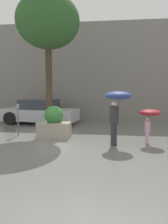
{
  "coord_description": "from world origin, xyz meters",
  "views": [
    {
      "loc": [
        1.9,
        -7.17,
        2.04
      ],
      "look_at": [
        0.81,
        1.6,
        1.05
      ],
      "focal_mm": 35.0,
      "sensor_mm": 36.0,
      "label": 1
    }
  ],
  "objects_px": {
    "planter_box": "(54,123)",
    "person_child": "(150,115)",
    "street_tree": "(48,23)",
    "parked_car_near": "(39,112)",
    "parking_meter": "(18,113)",
    "person_adult": "(117,103)"
  },
  "relations": [
    {
      "from": "person_adult",
      "to": "street_tree",
      "type": "height_order",
      "value": "street_tree"
    },
    {
      "from": "planter_box",
      "to": "person_adult",
      "type": "height_order",
      "value": "person_adult"
    },
    {
      "from": "parking_meter",
      "to": "planter_box",
      "type": "bearing_deg",
      "value": -7.41
    },
    {
      "from": "planter_box",
      "to": "person_adult",
      "type": "relative_size",
      "value": 0.7
    },
    {
      "from": "person_child",
      "to": "parked_car_near",
      "type": "relative_size",
      "value": 0.28
    },
    {
      "from": "planter_box",
      "to": "street_tree",
      "type": "distance_m",
      "value": 4.47
    },
    {
      "from": "street_tree",
      "to": "parking_meter",
      "type": "xyz_separation_m",
      "value": [
        -1.11,
        -0.94,
        -3.93
      ]
    },
    {
      "from": "planter_box",
      "to": "parked_car_near",
      "type": "height_order",
      "value": "parked_car_near"
    },
    {
      "from": "person_adult",
      "to": "person_child",
      "type": "relative_size",
      "value": 1.51
    },
    {
      "from": "parking_meter",
      "to": "person_adult",
      "type": "bearing_deg",
      "value": -14.51
    },
    {
      "from": "planter_box",
      "to": "street_tree",
      "type": "xyz_separation_m",
      "value": [
        -0.51,
        1.15,
        4.29
      ]
    },
    {
      "from": "person_child",
      "to": "street_tree",
      "type": "height_order",
      "value": "street_tree"
    },
    {
      "from": "person_adult",
      "to": "planter_box",
      "type": "bearing_deg",
      "value": 148.37
    },
    {
      "from": "person_adult",
      "to": "parked_car_near",
      "type": "xyz_separation_m",
      "value": [
        -4.27,
        4.28,
        -0.86
      ]
    },
    {
      "from": "planter_box",
      "to": "parking_meter",
      "type": "distance_m",
      "value": 1.67
    },
    {
      "from": "person_child",
      "to": "parking_meter",
      "type": "bearing_deg",
      "value": 150.25
    },
    {
      "from": "planter_box",
      "to": "person_child",
      "type": "relative_size",
      "value": 1.06
    },
    {
      "from": "person_adult",
      "to": "parked_car_near",
      "type": "bearing_deg",
      "value": 122.19
    },
    {
      "from": "person_child",
      "to": "parking_meter",
      "type": "relative_size",
      "value": 0.94
    },
    {
      "from": "person_child",
      "to": "person_adult",
      "type": "bearing_deg",
      "value": 172.68
    },
    {
      "from": "parked_car_near",
      "to": "parking_meter",
      "type": "relative_size",
      "value": 3.36
    },
    {
      "from": "person_adult",
      "to": "parked_car_near",
      "type": "height_order",
      "value": "person_adult"
    }
  ]
}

